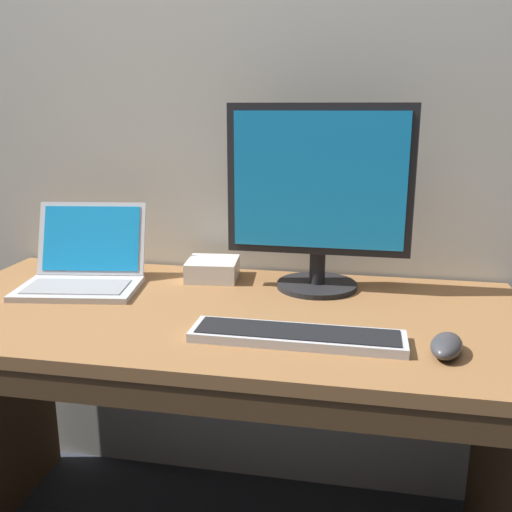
{
  "coord_description": "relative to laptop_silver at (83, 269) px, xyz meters",
  "views": [
    {
      "loc": [
        0.34,
        -1.3,
        1.23
      ],
      "look_at": [
        0.09,
        0.0,
        0.88
      ],
      "focal_mm": 39.93,
      "sensor_mm": 36.0,
      "label": 1
    }
  ],
  "objects": [
    {
      "name": "external_monitor",
      "position": [
        0.64,
        0.09,
        0.22
      ],
      "size": [
        0.49,
        0.22,
        0.5
      ],
      "color": "black",
      "rests_on": "desk"
    },
    {
      "name": "external_drive_box",
      "position": [
        0.34,
        0.14,
        -0.02
      ],
      "size": [
        0.16,
        0.15,
        0.06
      ],
      "primitive_type": "cube",
      "rotation": [
        0.0,
        0.0,
        0.1
      ],
      "color": "silver",
      "rests_on": "desk"
    },
    {
      "name": "desk",
      "position": [
        0.42,
        -0.11,
        -0.29
      ],
      "size": [
        1.5,
        0.72,
        0.74
      ],
      "color": "olive",
      "rests_on": "ground"
    },
    {
      "name": "laptop_silver",
      "position": [
        0.0,
        0.0,
        0.0
      ],
      "size": [
        0.35,
        0.33,
        0.22
      ],
      "color": "silver",
      "rests_on": "desk"
    },
    {
      "name": "computer_mouse",
      "position": [
        0.94,
        -0.29,
        -0.03
      ],
      "size": [
        0.09,
        0.13,
        0.04
      ],
      "primitive_type": "ellipsoid",
      "rotation": [
        0.0,
        0.0,
        -0.25
      ],
      "color": "#38383D",
      "rests_on": "desk"
    },
    {
      "name": "wired_keyboard",
      "position": [
        0.63,
        -0.27,
        -0.04
      ],
      "size": [
        0.46,
        0.11,
        0.02
      ],
      "color": "#BCBCC1",
      "rests_on": "desk"
    }
  ]
}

